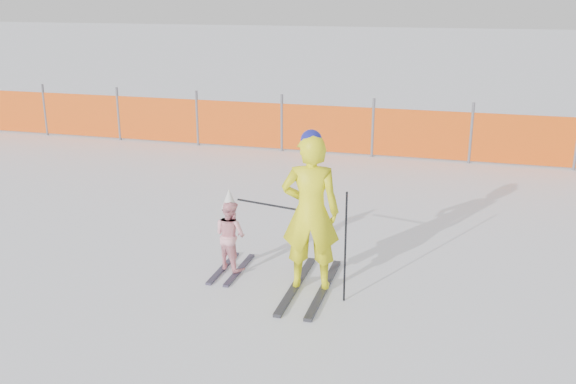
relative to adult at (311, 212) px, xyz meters
name	(u,v)px	position (x,y,z in m)	size (l,w,h in m)	color
ground	(277,283)	(-0.42, 0.04, -0.96)	(120.00, 120.00, 0.00)	white
adult	(311,212)	(0.00, 0.00, 0.00)	(0.73, 1.60, 1.92)	black
child	(230,234)	(-1.08, 0.24, -0.47)	(0.54, 0.99, 1.07)	black
ski_poles	(314,230)	(0.06, -0.07, -0.18)	(1.42, 0.44, 1.30)	black
safety_fence	(233,123)	(-3.38, 6.55, -0.40)	(17.91, 0.06, 1.25)	#595960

